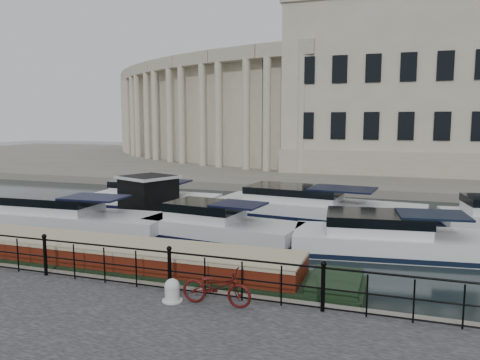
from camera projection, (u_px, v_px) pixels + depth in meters
name	position (u px, v px, depth m)	size (l,w,h in m)	color
ground_plane	(204.00, 283.00, 14.46)	(160.00, 160.00, 0.00)	black
far_bank	(345.00, 164.00, 51.05)	(120.00, 42.00, 0.55)	#6B665B
railing	(170.00, 267.00, 12.20)	(24.14, 0.14, 1.22)	black
civic_building	(332.00, 99.00, 46.47)	(53.55, 31.84, 16.85)	#ADA38C
bicycle	(217.00, 287.00, 11.30)	(0.61, 1.75, 0.92)	#480E0C
mooring_bollard	(172.00, 291.00, 11.57)	(0.51, 0.51, 0.58)	silver
narrowboat	(97.00, 266.00, 14.98)	(16.69, 2.28, 1.61)	black
harbour_hut	(149.00, 198.00, 24.60)	(4.26, 3.94, 2.22)	#6B665B
cabin_cruisers	(268.00, 219.00, 22.11)	(27.12, 10.22, 1.99)	silver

